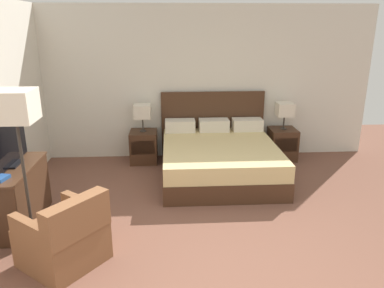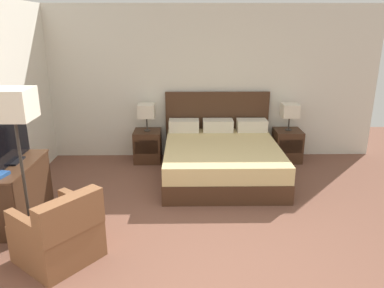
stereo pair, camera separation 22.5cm
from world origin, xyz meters
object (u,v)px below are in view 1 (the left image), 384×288
table_lamp_right (285,110)px  nightstand_right (282,144)px  floor_lamp (15,114)px  tv (9,144)px  armchair_by_window (65,238)px  bed (219,157)px  table_lamp_left (142,112)px  nightstand_left (144,147)px  dresser (13,195)px

table_lamp_right → nightstand_right: bearing=-90.0°
nightstand_right → floor_lamp: floor_lamp is taller
tv → armchair_by_window: bearing=-49.4°
bed → table_lamp_left: 1.51m
armchair_by_window → floor_lamp: size_ratio=0.57×
nightstand_left → dresser: size_ratio=0.49×
bed → nightstand_left: size_ratio=3.67×
table_lamp_left → armchair_by_window: size_ratio=0.48×
tv → dresser: bearing=-91.7°
table_lamp_left → floor_lamp: floor_lamp is taller
dresser → floor_lamp: 1.21m
table_lamp_left → floor_lamp: (-1.06, -2.47, 0.56)m
bed → armchair_by_window: bed is taller
bed → tv: size_ratio=2.20×
nightstand_left → table_lamp_left: size_ratio=1.17×
table_lamp_left → table_lamp_right: same height
nightstand_right → table_lamp_right: size_ratio=1.17×
bed → floor_lamp: bearing=-141.6°
tv → floor_lamp: (0.34, -0.53, 0.47)m
tv → floor_lamp: bearing=-57.4°
nightstand_right → armchair_by_window: armchair_by_window is taller
table_lamp_left → table_lamp_right: (2.42, 0.00, 0.00)m
table_lamp_left → table_lamp_right: 2.42m
bed → dresser: bearing=-152.5°
nightstand_left → floor_lamp: (-1.06, -2.47, 1.17)m
dresser → floor_lamp: (0.34, -0.44, 1.07)m
bed → armchair_by_window: size_ratio=2.07×
table_lamp_left → dresser: bearing=-124.5°
nightstand_left → nightstand_right: same height
floor_lamp → table_lamp_right: bearing=35.4°
armchair_by_window → dresser: bearing=133.5°
nightstand_left → tv: tv is taller
floor_lamp → dresser: bearing=127.7°
table_lamp_right → tv: (-3.81, -1.94, 0.09)m
nightstand_left → table_lamp_right: size_ratio=1.17×
table_lamp_right → nightstand_left: bearing=-180.0°
bed → nightstand_left: bearing=150.8°
floor_lamp → armchair_by_window: bearing=-41.1°
dresser → floor_lamp: size_ratio=0.66×
table_lamp_right → floor_lamp: bearing=-144.6°
dresser → bed: bearing=27.5°
table_lamp_left → tv: size_ratio=0.51×
table_lamp_left → armchair_by_window: bearing=-101.8°
bed → table_lamp_left: size_ratio=4.30×
table_lamp_right → dresser: bearing=-152.0°
tv → armchair_by_window: (0.79, -0.93, -0.69)m
dresser → armchair_by_window: armchair_by_window is taller
bed → floor_lamp: floor_lamp is taller
nightstand_left → tv: size_ratio=0.60×
nightstand_left → floor_lamp: bearing=-113.1°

